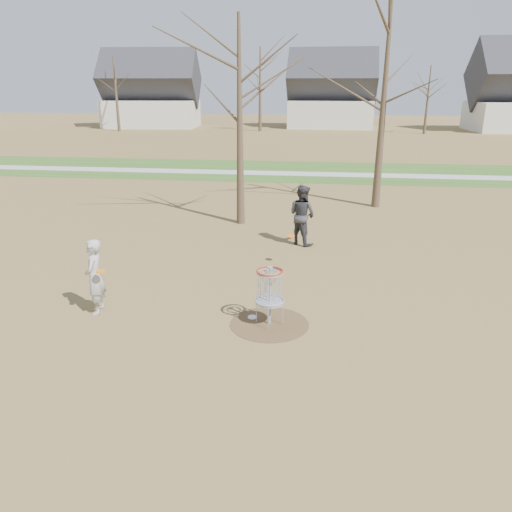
{
  "coord_description": "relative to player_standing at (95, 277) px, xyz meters",
  "views": [
    {
      "loc": [
        0.99,
        -10.15,
        5.18
      ],
      "look_at": [
        -0.5,
        1.5,
        1.1
      ],
      "focal_mm": 35.0,
      "sensor_mm": 36.0,
      "label": 1
    }
  ],
  "objects": [
    {
      "name": "green_band",
      "position": [
        4.12,
        20.89,
        -0.9
      ],
      "size": [
        160.0,
        8.0,
        0.01
      ],
      "primitive_type": "cube",
      "color": "#2D5119",
      "rests_on": "ground"
    },
    {
      "name": "houses_row",
      "position": [
        8.44,
        52.45,
        2.62
      ],
      "size": [
        56.51,
        10.01,
        7.26
      ],
      "color": "silver",
      "rests_on": "ground"
    },
    {
      "name": "dirt_circle",
      "position": [
        4.12,
        -0.11,
        -0.9
      ],
      "size": [
        1.8,
        1.8,
        0.01
      ],
      "primitive_type": "cylinder",
      "color": "#47331E",
      "rests_on": "ground"
    },
    {
      "name": "player_standing",
      "position": [
        0.0,
        0.0,
        0.0
      ],
      "size": [
        0.54,
        0.72,
        1.81
      ],
      "primitive_type": "imported",
      "rotation": [
        0.0,
        0.0,
        -1.4
      ],
      "color": "#ACACAC",
      "rests_on": "ground"
    },
    {
      "name": "player_throwing",
      "position": [
        4.59,
        6.02,
        0.11
      ],
      "size": [
        1.24,
        1.21,
        2.02
      ],
      "primitive_type": "imported",
      "rotation": [
        0.0,
        0.0,
        2.47
      ],
      "color": "#333237",
      "rests_on": "ground"
    },
    {
      "name": "disc_golf_basket",
      "position": [
        4.12,
        -0.11,
        0.01
      ],
      "size": [
        0.64,
        0.64,
        1.35
      ],
      "color": "#9EA3AD",
      "rests_on": "ground"
    },
    {
      "name": "bare_trees",
      "position": [
        5.9,
        35.68,
        4.44
      ],
      "size": [
        52.62,
        44.98,
        9.0
      ],
      "color": "#382B1E",
      "rests_on": "ground"
    },
    {
      "name": "ground",
      "position": [
        4.12,
        -0.11,
        -0.9
      ],
      "size": [
        160.0,
        160.0,
        0.0
      ],
      "primitive_type": "plane",
      "color": "brown",
      "rests_on": "ground"
    },
    {
      "name": "footpath",
      "position": [
        4.12,
        19.89,
        -0.89
      ],
      "size": [
        160.0,
        1.5,
        0.01
      ],
      "primitive_type": "cube",
      "color": "#9E9E99",
      "rests_on": "green_band"
    },
    {
      "name": "disc_grounded",
      "position": [
        3.7,
        0.15,
        -0.88
      ],
      "size": [
        0.22,
        0.22,
        0.02
      ],
      "primitive_type": "cylinder",
      "color": "white",
      "rests_on": "dirt_circle"
    },
    {
      "name": "discs_in_play",
      "position": [
        2.41,
        1.87,
        0.13
      ],
      "size": [
        4.29,
        4.25,
        0.26
      ],
      "color": "#FD620D",
      "rests_on": "ground"
    }
  ]
}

